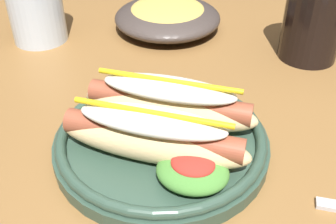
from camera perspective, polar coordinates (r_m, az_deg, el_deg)
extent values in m
cube|color=olive|center=(0.59, 6.15, 2.65)|extent=(1.22, 0.81, 0.04)
cylinder|color=olive|center=(1.21, -17.47, -0.62)|extent=(0.06, 0.06, 0.70)
cylinder|color=#334C3D|center=(0.46, -0.94, -4.40)|extent=(0.24, 0.24, 0.02)
torus|color=#334C3D|center=(0.45, -0.95, -3.24)|extent=(0.23, 0.23, 0.01)
ellipsoid|color=#E0C184|center=(0.42, -2.16, -4.07)|extent=(0.20, 0.05, 0.04)
cylinder|color=#9E4C33|center=(0.41, -2.19, -3.25)|extent=(0.19, 0.03, 0.03)
ellipsoid|color=silver|center=(0.40, -2.25, -1.24)|extent=(0.15, 0.05, 0.02)
cylinder|color=yellow|center=(0.39, -2.28, -0.08)|extent=(0.16, 0.01, 0.01)
ellipsoid|color=#E0C184|center=(0.46, 0.10, 0.58)|extent=(0.20, 0.05, 0.04)
cylinder|color=#9E4C33|center=(0.46, 0.10, 1.38)|extent=(0.19, 0.03, 0.03)
ellipsoid|color=silver|center=(0.45, 0.10, 3.29)|extent=(0.15, 0.05, 0.02)
cylinder|color=yellow|center=(0.44, 0.11, 4.38)|extent=(0.16, 0.01, 0.01)
ellipsoid|color=#4C8C38|center=(0.40, 3.44, -8.28)|extent=(0.07, 0.06, 0.02)
ellipsoid|color=red|center=(0.39, 3.49, -7.23)|extent=(0.04, 0.04, 0.01)
cylinder|color=black|center=(0.64, 19.80, 12.61)|extent=(0.09, 0.09, 0.14)
cylinder|color=silver|center=(0.70, -18.07, 14.13)|extent=(0.09, 0.09, 0.12)
ellipsoid|color=#423833|center=(0.72, -0.07, 13.07)|extent=(0.18, 0.18, 0.04)
ellipsoid|color=gold|center=(0.71, -0.07, 14.11)|extent=(0.13, 0.13, 0.02)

